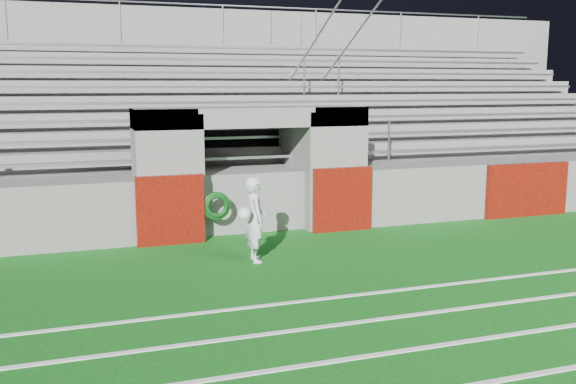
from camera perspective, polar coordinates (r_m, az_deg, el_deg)
name	(u,v)px	position (r m, az deg, el deg)	size (l,w,h in m)	color
ground	(313,278)	(10.35, 2.21, -7.65)	(90.00, 90.00, 0.00)	#0E5413
stadium_structure	(208,143)	(17.63, -7.17, 4.38)	(26.00, 8.48, 5.42)	#63615E
goalkeeper_with_ball	(255,219)	(11.13, -2.97, -2.41)	(0.56, 0.62, 1.50)	silver
hose_coil	(216,206)	(12.66, -6.38, -1.25)	(0.57, 0.15, 0.57)	#0E4614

